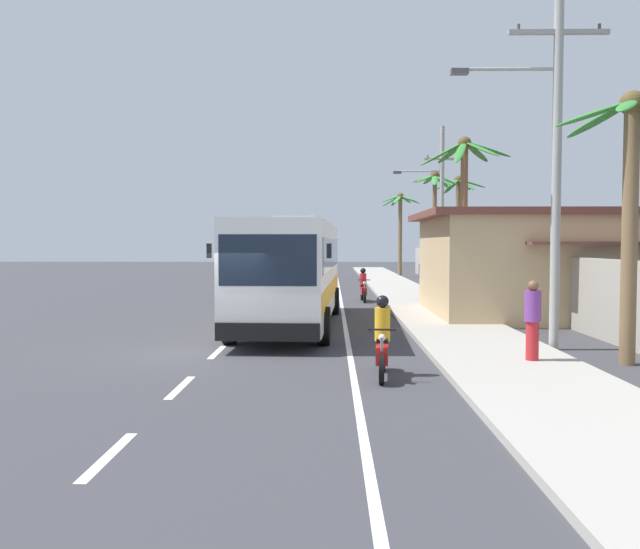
{
  "coord_description": "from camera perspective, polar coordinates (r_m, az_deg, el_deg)",
  "views": [
    {
      "loc": [
        2.87,
        -16.18,
        2.74
      ],
      "look_at": [
        2.49,
        5.69,
        1.7
      ],
      "focal_mm": 37.24,
      "sensor_mm": 36.0,
      "label": 1
    }
  ],
  "objects": [
    {
      "name": "ground_plane",
      "position": [
        16.66,
        -9.0,
        -6.78
      ],
      "size": [
        160.0,
        160.0,
        0.0
      ],
      "primitive_type": "plane",
      "color": "#3A3A3F"
    },
    {
      "name": "sidewalk_kerb",
      "position": [
        26.61,
        9.5,
        -3.07
      ],
      "size": [
        3.2,
        90.0,
        0.14
      ],
      "primitive_type": "cube",
      "color": "#A8A399",
      "rests_on": "ground"
    },
    {
      "name": "lane_markings",
      "position": [
        31.13,
        -0.44,
        -2.32
      ],
      "size": [
        3.47,
        71.01,
        0.01
      ],
      "color": "white",
      "rests_on": "ground"
    },
    {
      "name": "boundary_wall",
      "position": [
        31.2,
        15.34,
        -0.3
      ],
      "size": [
        0.24,
        60.0,
        2.29
      ],
      "primitive_type": "cube",
      "color": "#9E998E",
      "rests_on": "ground"
    },
    {
      "name": "coach_bus_foreground",
      "position": [
        21.96,
        -2.39,
        0.53
      ],
      "size": [
        3.38,
        12.06,
        3.65
      ],
      "color": "white",
      "rests_on": "ground"
    },
    {
      "name": "coach_bus_far_lane",
      "position": [
        44.67,
        -4.7,
        1.77
      ],
      "size": [
        3.55,
        11.77,
        3.85
      ],
      "color": "white",
      "rests_on": "ground"
    },
    {
      "name": "motorcycle_beside_bus",
      "position": [
        31.14,
        3.74,
        -1.15
      ],
      "size": [
        0.56,
        1.96,
        1.57
      ],
      "color": "black",
      "rests_on": "ground"
    },
    {
      "name": "motorcycle_trailing",
      "position": [
        13.69,
        5.37,
        -5.97
      ],
      "size": [
        0.56,
        1.96,
        1.67
      ],
      "color": "black",
      "rests_on": "ground"
    },
    {
      "name": "pedestrian_near_kerb",
      "position": [
        15.45,
        17.8,
        -3.59
      ],
      "size": [
        0.36,
        0.36,
        1.78
      ],
      "rotation": [
        0.0,
        0.0,
        5.11
      ],
      "color": "red",
      "rests_on": "sidewalk_kerb"
    },
    {
      "name": "pedestrian_midwalk",
      "position": [
        33.26,
        8.79,
        -0.16
      ],
      "size": [
        0.36,
        0.36,
        1.79
      ],
      "rotation": [
        0.0,
        0.0,
        3.86
      ],
      "color": "red",
      "rests_on": "sidewalk_kerb"
    },
    {
      "name": "utility_pole_nearest",
      "position": [
        18.09,
        19.39,
        10.42
      ],
      "size": [
        3.97,
        0.24,
        9.8
      ],
      "color": "#9E9E99",
      "rests_on": "ground"
    },
    {
      "name": "utility_pole_mid",
      "position": [
        36.59,
        10.26,
        5.87
      ],
      "size": [
        3.6,
        0.24,
        9.02
      ],
      "color": "#9E9E99",
      "rests_on": "ground"
    },
    {
      "name": "palm_nearest",
      "position": [
        53.95,
        6.89,
        4.91
      ],
      "size": [
        3.31,
        3.12,
        6.78
      ],
      "color": "brown",
      "rests_on": "ground"
    },
    {
      "name": "palm_second",
      "position": [
        41.44,
        11.8,
        5.5
      ],
      "size": [
        3.21,
        2.92,
        6.85
      ],
      "color": "brown",
      "rests_on": "ground"
    },
    {
      "name": "palm_third",
      "position": [
        16.42,
        25.15,
        7.62
      ],
      "size": [
        3.37,
        2.93,
        6.11
      ],
      "color": "brown",
      "rests_on": "ground"
    },
    {
      "name": "palm_fourth",
      "position": [
        29.05,
        12.34,
        7.42
      ],
      "size": [
        4.0,
        3.76,
        7.25
      ],
      "color": "brown",
      "rests_on": "ground"
    },
    {
      "name": "palm_farthest",
      "position": [
        39.05,
        9.82,
        6.21
      ],
      "size": [
        2.61,
        2.61,
        6.89
      ],
      "color": "brown",
      "rests_on": "ground"
    }
  ]
}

